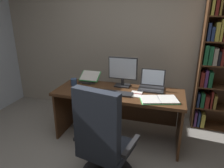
% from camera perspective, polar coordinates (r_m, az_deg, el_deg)
% --- Properties ---
extents(wall_back, '(5.41, 0.12, 2.55)m').
position_cam_1_polar(wall_back, '(3.59, 5.75, 11.35)').
color(wall_back, '#A89E8E').
rests_on(wall_back, ground).
extents(desk, '(1.78, 0.68, 0.75)m').
position_cam_1_polar(desk, '(2.97, 2.19, -5.12)').
color(desk, '#4C2D19').
rests_on(desk, ground).
extents(bookshelf, '(0.80, 0.30, 2.09)m').
position_cam_1_polar(bookshelf, '(3.44, 28.29, 4.61)').
color(bookshelf, '#4C2D19').
rests_on(bookshelf, ground).
extents(office_chair, '(0.67, 0.60, 1.13)m').
position_cam_1_polar(office_chair, '(2.20, -2.67, -16.87)').
color(office_chair, '#232326').
rests_on(office_chair, ground).
extents(monitor, '(0.42, 0.16, 0.43)m').
position_cam_1_polar(monitor, '(2.95, 3.04, 3.34)').
color(monitor, '#232326').
rests_on(monitor, desk).
extents(laptop, '(0.35, 0.33, 0.25)m').
position_cam_1_polar(laptop, '(2.94, 11.12, -0.32)').
color(laptop, '#232326').
rests_on(laptop, desk).
extents(keyboard, '(0.42, 0.15, 0.02)m').
position_cam_1_polar(keyboard, '(2.71, 1.35, -2.64)').
color(keyboard, '#232326').
rests_on(keyboard, desk).
extents(computer_mouse, '(0.06, 0.10, 0.04)m').
position_cam_1_polar(computer_mouse, '(2.80, -4.60, -1.83)').
color(computer_mouse, '#232326').
rests_on(computer_mouse, desk).
extents(reading_stand_with_book, '(0.31, 0.27, 0.14)m').
position_cam_1_polar(reading_stand_with_book, '(3.21, -6.33, 1.96)').
color(reading_stand_with_book, '#232326').
rests_on(reading_stand_with_book, desk).
extents(open_binder, '(0.52, 0.39, 0.02)m').
position_cam_1_polar(open_binder, '(2.59, 13.11, -4.30)').
color(open_binder, green).
rests_on(open_binder, desk).
extents(notepad, '(0.16, 0.22, 0.01)m').
position_cam_1_polar(notepad, '(2.72, 6.75, -2.84)').
color(notepad, white).
rests_on(notepad, desk).
extents(pen, '(0.14, 0.02, 0.01)m').
position_cam_1_polar(pen, '(2.72, 7.17, -2.70)').
color(pen, maroon).
rests_on(pen, notepad).
extents(coffee_mug, '(0.09, 0.09, 0.10)m').
position_cam_1_polar(coffee_mug, '(3.08, -10.71, 0.55)').
color(coffee_mug, '#334C7A').
rests_on(coffee_mug, desk).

